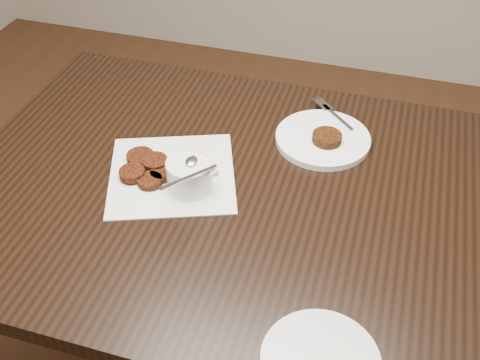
# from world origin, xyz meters

# --- Properties ---
(table) EXTENTS (1.38, 0.89, 0.75)m
(table) POSITION_xyz_m (0.07, 0.10, 0.38)
(table) COLOR black
(table) RESTS_ON floor
(napkin) EXTENTS (0.35, 0.35, 0.00)m
(napkin) POSITION_xyz_m (-0.15, 0.11, 0.75)
(napkin) COLOR white
(napkin) RESTS_ON table
(sauce_ramekin) EXTENTS (0.16, 0.16, 0.13)m
(sauce_ramekin) POSITION_xyz_m (-0.10, 0.08, 0.82)
(sauce_ramekin) COLOR white
(sauce_ramekin) RESTS_ON napkin
(patty_cluster) EXTENTS (0.27, 0.27, 0.02)m
(patty_cluster) POSITION_xyz_m (-0.20, 0.08, 0.76)
(patty_cluster) COLOR #62220C
(patty_cluster) RESTS_ON napkin
(plate_with_patty) EXTENTS (0.31, 0.31, 0.03)m
(plate_with_patty) POSITION_xyz_m (0.14, 0.32, 0.77)
(plate_with_patty) COLOR white
(plate_with_patty) RESTS_ON table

